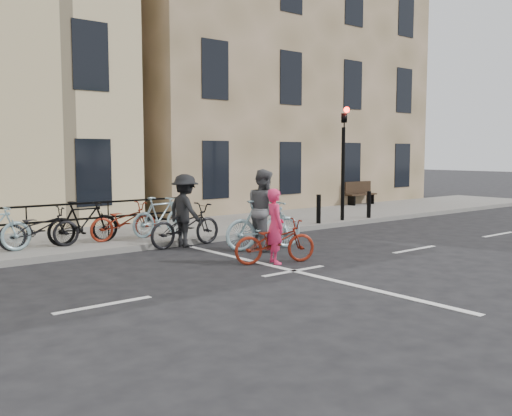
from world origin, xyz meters
TOP-DOWN VIEW (x-y plane):
  - ground at (0.00, 0.00)m, footprint 120.00×120.00m
  - building_east at (9.00, 13.00)m, footprint 14.00×10.00m
  - traffic_light at (6.20, 4.34)m, footprint 0.18×0.30m
  - bollard_east at (5.00, 4.25)m, footprint 0.14×0.14m
  - bollard_west at (7.40, 4.25)m, footprint 0.14×0.14m
  - bench at (11.00, 7.73)m, footprint 1.60×0.41m
  - parked_bikes at (-3.87, 5.04)m, footprint 9.35×1.23m
  - cyclist_pink at (0.25, 0.86)m, footprint 1.90×1.21m
  - cyclist_grey at (1.16, 2.31)m, footprint 2.10×1.09m
  - cyclist_dark at (-0.07, 3.90)m, footprint 2.07×1.21m

SIDE VIEW (x-z plane):
  - ground at x=0.00m, z-range 0.00..0.00m
  - cyclist_pink at x=0.25m, z-range -0.24..1.35m
  - bollard_east at x=5.00m, z-range 0.15..1.05m
  - bollard_west at x=7.40m, z-range 0.15..1.05m
  - parked_bikes at x=-3.87m, z-range 0.12..1.17m
  - bench at x=11.00m, z-range 0.19..1.16m
  - cyclist_dark at x=-0.07m, z-range -0.19..1.62m
  - cyclist_grey at x=1.16m, z-range -0.19..1.77m
  - traffic_light at x=6.20m, z-range 0.50..4.40m
  - building_east at x=9.00m, z-range 0.15..12.15m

